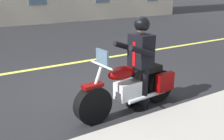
% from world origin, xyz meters
% --- Properties ---
extents(ground_plane, '(80.00, 80.00, 0.00)m').
position_xyz_m(ground_plane, '(0.00, 0.00, 0.00)').
color(ground_plane, black).
extents(lane_center_stripe, '(60.00, 0.16, 0.01)m').
position_xyz_m(lane_center_stripe, '(0.00, -2.00, 0.01)').
color(lane_center_stripe, '#E5DB4C').
rests_on(lane_center_stripe, ground_plane).
extents(motorcycle_main, '(2.22, 0.69, 1.26)m').
position_xyz_m(motorcycle_main, '(-0.32, 1.46, 0.45)').
color(motorcycle_main, black).
rests_on(motorcycle_main, ground_plane).
extents(rider_main, '(0.65, 0.58, 1.74)m').
position_xyz_m(rider_main, '(-0.51, 1.44, 1.04)').
color(rider_main, black).
rests_on(rider_main, ground_plane).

